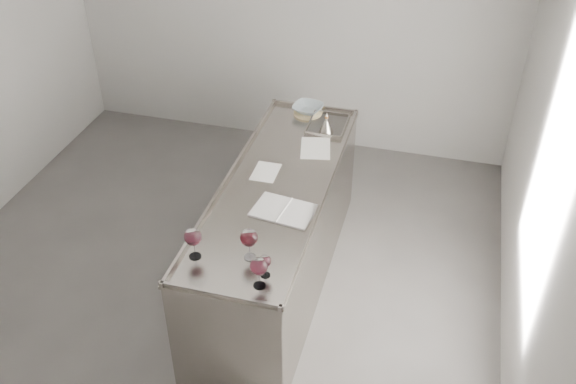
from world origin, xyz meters
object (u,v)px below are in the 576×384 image
(counter, at_px, (278,233))
(wine_glass_small, at_px, (265,262))
(wine_glass_middle, at_px, (249,238))
(wine_funnel, at_px, (326,127))
(wine_glass_right, at_px, (259,267))
(wine_glass_left, at_px, (193,237))
(notebook, at_px, (284,210))
(ceramic_bowl, at_px, (308,108))

(counter, height_order, wine_glass_small, wine_glass_small)
(counter, height_order, wine_glass_middle, wine_glass_middle)
(counter, distance_m, wine_funnel, 0.98)
(wine_glass_middle, relative_size, wine_glass_right, 1.04)
(wine_glass_middle, bearing_deg, counter, 94.12)
(wine_glass_left, xyz_separation_m, wine_funnel, (0.46, 1.70, -0.10))
(wine_glass_small, bearing_deg, counter, 101.89)
(counter, distance_m, wine_glass_left, 1.13)
(wine_glass_small, xyz_separation_m, notebook, (-0.06, 0.64, -0.10))
(wine_glass_left, bearing_deg, counter, 72.96)
(notebook, bearing_deg, wine_glass_left, -117.21)
(notebook, bearing_deg, ceramic_bowl, 104.60)
(wine_glass_right, distance_m, notebook, 0.75)
(wine_glass_right, relative_size, wine_glass_small, 1.36)
(wine_glass_left, relative_size, wine_glass_middle, 1.01)
(wine_glass_middle, bearing_deg, wine_glass_left, -166.21)
(wine_glass_left, bearing_deg, wine_glass_small, -5.78)
(wine_glass_right, height_order, wine_funnel, wine_glass_right)
(wine_glass_right, height_order, notebook, wine_glass_right)
(notebook, height_order, wine_funnel, wine_funnel)
(wine_glass_left, distance_m, wine_funnel, 1.77)
(wine_glass_middle, relative_size, wine_funnel, 1.15)
(wine_funnel, bearing_deg, counter, -103.15)
(ceramic_bowl, distance_m, wine_funnel, 0.35)
(wine_glass_right, xyz_separation_m, notebook, (-0.05, 0.74, -0.14))
(wine_glass_left, distance_m, notebook, 0.74)
(counter, xyz_separation_m, wine_glass_left, (-0.28, -0.90, 0.62))
(wine_glass_left, distance_m, wine_glass_right, 0.49)
(wine_funnel, bearing_deg, notebook, -92.58)
(wine_glass_right, bearing_deg, notebook, 94.13)
(wine_glass_left, height_order, wine_funnel, wine_glass_left)
(wine_glass_small, height_order, notebook, wine_glass_small)
(ceramic_bowl, height_order, wine_funnel, wine_funnel)
(wine_glass_middle, relative_size, notebook, 0.48)
(notebook, bearing_deg, wine_glass_right, -78.34)
(wine_glass_middle, distance_m, notebook, 0.54)
(wine_glass_middle, xyz_separation_m, notebook, (0.08, 0.51, -0.15))
(ceramic_bowl, bearing_deg, wine_glass_left, -96.98)
(wine_glass_left, bearing_deg, wine_glass_middle, 13.79)
(counter, xyz_separation_m, notebook, (0.14, -0.30, 0.47))
(wine_glass_left, relative_size, ceramic_bowl, 0.87)
(wine_glass_right, height_order, wine_glass_small, wine_glass_right)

